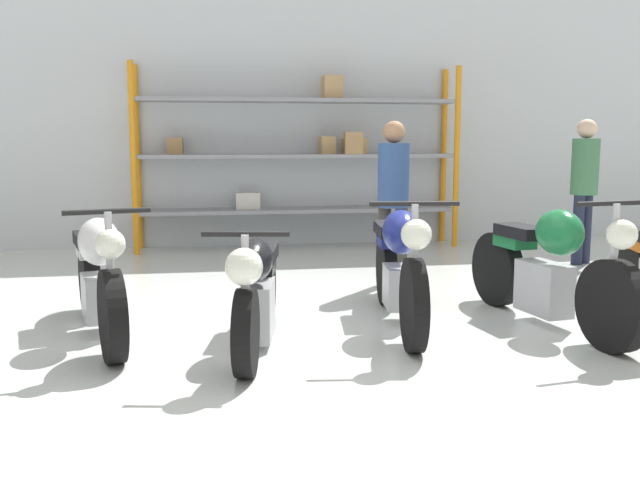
% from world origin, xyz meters
% --- Properties ---
extents(ground_plane, '(30.00, 30.00, 0.00)m').
position_xyz_m(ground_plane, '(0.00, 0.00, 0.00)').
color(ground_plane, silver).
extents(back_wall, '(30.00, 0.08, 3.60)m').
position_xyz_m(back_wall, '(0.00, 4.94, 1.80)').
color(back_wall, silver).
rests_on(back_wall, ground_plane).
extents(shelving_rack, '(4.44, 0.63, 2.49)m').
position_xyz_m(shelving_rack, '(0.39, 4.58, 1.30)').
color(shelving_rack, orange).
rests_on(shelving_rack, ground_plane).
extents(motorcycle_white, '(0.78, 2.06, 1.05)m').
position_xyz_m(motorcycle_white, '(-1.72, 0.34, 0.47)').
color(motorcycle_white, black).
rests_on(motorcycle_white, ground_plane).
extents(motorcycle_black, '(0.62, 1.92, 0.93)m').
position_xyz_m(motorcycle_black, '(-0.55, -0.15, 0.42)').
color(motorcycle_black, black).
rests_on(motorcycle_black, ground_plane).
extents(motorcycle_blue, '(0.63, 2.15, 1.07)m').
position_xyz_m(motorcycle_blue, '(0.63, 0.28, 0.51)').
color(motorcycle_blue, black).
rests_on(motorcycle_blue, ground_plane).
extents(motorcycle_green, '(0.64, 2.18, 1.08)m').
position_xyz_m(motorcycle_green, '(1.82, 0.07, 0.47)').
color(motorcycle_green, black).
rests_on(motorcycle_green, ground_plane).
extents(person_browsing, '(0.44, 0.44, 1.69)m').
position_xyz_m(person_browsing, '(0.98, 1.80, 0.99)').
color(person_browsing, '#38332D').
rests_on(person_browsing, ground_plane).
extents(person_near_rack, '(0.44, 0.44, 1.74)m').
position_xyz_m(person_near_rack, '(3.58, 2.72, 1.03)').
color(person_near_rack, '#1E2338').
rests_on(person_near_rack, ground_plane).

